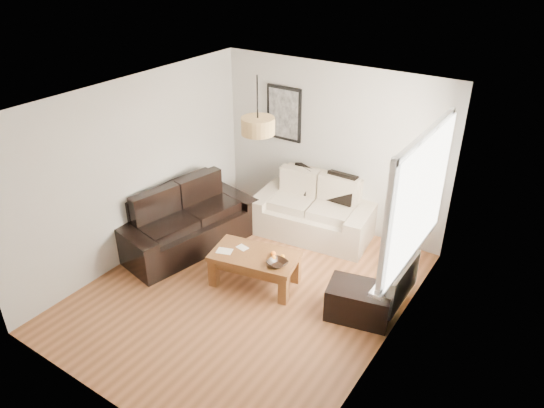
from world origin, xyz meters
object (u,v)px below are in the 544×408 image
Objects in this scene: loveseat_cream at (314,208)px; coffee_table at (255,269)px; ottoman at (359,302)px; sofa_leather at (186,219)px.

coffee_table is (-0.00, -1.58, -0.22)m from loveseat_cream.
loveseat_cream reaches higher than coffee_table.
ottoman is at bearing 6.29° from coffee_table.
sofa_leather is 1.79× the size of coffee_table.
coffee_table is 1.47m from ottoman.
sofa_leather is at bearing -143.49° from loveseat_cream.
sofa_leather is 2.89m from ottoman.
sofa_leather is at bearing 178.66° from ottoman.
ottoman is at bearing -79.44° from sofa_leather.
sofa_leather is at bearing 170.90° from coffee_table.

